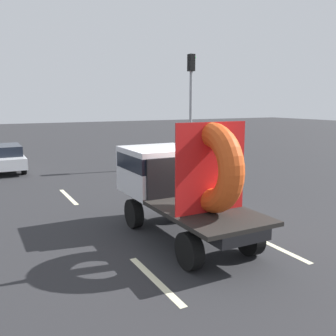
# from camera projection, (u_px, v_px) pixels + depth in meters

# --- Properties ---
(ground_plane) EXTENTS (120.00, 120.00, 0.00)m
(ground_plane) POSITION_uv_depth(u_px,v_px,m) (190.00, 232.00, 10.48)
(ground_plane) COLOR #28282B
(flatbed_truck) EXTENTS (2.02, 5.07, 3.19)m
(flatbed_truck) POSITION_uv_depth(u_px,v_px,m) (176.00, 178.00, 10.17)
(flatbed_truck) COLOR black
(flatbed_truck) RESTS_ON ground_plane
(distant_sedan) EXTENTS (1.85, 4.32, 1.41)m
(distant_sedan) POSITION_uv_depth(u_px,v_px,m) (4.00, 157.00, 19.61)
(distant_sedan) COLOR black
(distant_sedan) RESTS_ON ground_plane
(traffic_light) EXTENTS (0.42, 0.36, 6.20)m
(traffic_light) POSITION_uv_depth(u_px,v_px,m) (191.00, 95.00, 20.29)
(traffic_light) COLOR gray
(traffic_light) RESTS_ON ground_plane
(lane_dash_left_near) EXTENTS (0.16, 2.40, 0.01)m
(lane_dash_left_near) POSITION_uv_depth(u_px,v_px,m) (155.00, 280.00, 7.67)
(lane_dash_left_near) COLOR beige
(lane_dash_left_near) RESTS_ON ground_plane
(lane_dash_left_far) EXTENTS (0.16, 2.62, 0.01)m
(lane_dash_left_far) POSITION_uv_depth(u_px,v_px,m) (68.00, 197.00, 14.41)
(lane_dash_left_far) COLOR beige
(lane_dash_left_far) RESTS_ON ground_plane
(lane_dash_right_near) EXTENTS (0.16, 2.24, 0.01)m
(lane_dash_right_near) POSITION_uv_depth(u_px,v_px,m) (276.00, 247.00, 9.40)
(lane_dash_right_near) COLOR beige
(lane_dash_right_near) RESTS_ON ground_plane
(lane_dash_right_far) EXTENTS (0.16, 2.85, 0.01)m
(lane_dash_right_far) POSITION_uv_depth(u_px,v_px,m) (155.00, 190.00, 15.58)
(lane_dash_right_far) COLOR beige
(lane_dash_right_far) RESTS_ON ground_plane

